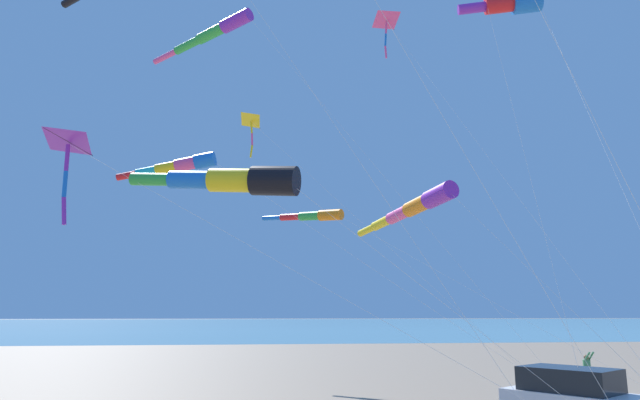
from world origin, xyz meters
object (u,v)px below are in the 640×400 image
object	(u,v)px
kite_windsock_small_distant	(235,180)
kite_windsock_blue_topmost	(412,208)
kite_windsock_magenta_far_left	(214,32)
kite_windsock_white_trailing	(180,165)
kite_windsock_long_streamer_right	(312,216)
kite_delta_long_streamer_left	(70,143)
parked_car	(580,400)
person_adult_flyer	(587,369)
kite_delta_teal_far_right	(387,21)
kite_windsock_checkered_midright	(512,3)
kite_delta_rainbow_low_near	(252,121)

from	to	relation	value
kite_windsock_small_distant	kite_windsock_blue_topmost	bearing A→B (deg)	129.41
kite_windsock_magenta_far_left	kite_windsock_white_trailing	world-z (taller)	kite_windsock_magenta_far_left
kite_windsock_long_streamer_right	kite_delta_long_streamer_left	size ratio (longest dim) A/B	1.09
parked_car	kite_windsock_small_distant	world-z (taller)	kite_windsock_small_distant
parked_car	person_adult_flyer	distance (m)	10.76
person_adult_flyer	kite_windsock_long_streamer_right	distance (m)	15.35
kite_delta_teal_far_right	kite_windsock_blue_topmost	xyz separation A→B (m)	(7.56, -1.20, -11.76)
parked_car	kite_delta_long_streamer_left	world-z (taller)	kite_delta_long_streamer_left
kite_windsock_checkered_midright	kite_windsock_magenta_far_left	size ratio (longest dim) A/B	0.80
kite_delta_teal_far_right	kite_windsock_blue_topmost	size ratio (longest dim) A/B	1.51
kite_windsock_blue_topmost	kite_windsock_white_trailing	size ratio (longest dim) A/B	0.76
kite_windsock_checkered_midright	kite_windsock_long_streamer_right	xyz separation A→B (m)	(-11.04, -6.76, -6.85)
kite_delta_rainbow_low_near	kite_delta_long_streamer_left	distance (m)	16.78
kite_delta_teal_far_right	kite_delta_long_streamer_left	world-z (taller)	kite_delta_teal_far_right
person_adult_flyer	kite_delta_long_streamer_left	xyz separation A→B (m)	(9.03, -20.62, 7.24)
kite_windsock_white_trailing	kite_delta_long_streamer_left	bearing A→B (deg)	-15.13
kite_delta_rainbow_low_near	kite_windsock_small_distant	size ratio (longest dim) A/B	1.14
kite_windsock_long_streamer_right	kite_windsock_blue_topmost	size ratio (longest dim) A/B	1.28
kite_windsock_magenta_far_left	kite_windsock_white_trailing	distance (m)	11.90
parked_car	kite_windsock_magenta_far_left	size ratio (longest dim) A/B	0.23
kite_windsock_long_streamer_right	kite_windsock_blue_topmost	distance (m)	10.96
kite_windsock_checkered_midright	kite_windsock_magenta_far_left	world-z (taller)	kite_windsock_magenta_far_left
kite_windsock_blue_topmost	kite_windsock_white_trailing	xyz separation A→B (m)	(-3.91, -8.95, 2.37)
parked_car	kite_delta_rainbow_low_near	size ratio (longest dim) A/B	0.31
kite_delta_teal_far_right	kite_delta_rainbow_low_near	xyz separation A→B (m)	(-3.55, -7.16, -4.79)
person_adult_flyer	kite_windsock_small_distant	world-z (taller)	kite_windsock_small_distant
kite_windsock_checkered_midright	kite_windsock_long_streamer_right	distance (m)	14.64
person_adult_flyer	kite_windsock_white_trailing	size ratio (longest dim) A/B	0.10
kite_windsock_magenta_far_left	kite_windsock_white_trailing	bearing A→B (deg)	-5.37
kite_delta_rainbow_low_near	kite_windsock_blue_topmost	size ratio (longest dim) A/B	1.14
kite_windsock_long_streamer_right	kite_windsock_small_distant	xyz separation A→B (m)	(15.75, -3.76, -1.82)
kite_delta_long_streamer_left	kite_delta_teal_far_right	bearing A→B (deg)	132.68
person_adult_flyer	kite_windsock_white_trailing	world-z (taller)	kite_windsock_white_trailing
kite_delta_long_streamer_left	kite_windsock_long_streamer_right	bearing A→B (deg)	149.36
kite_windsock_checkered_midright	kite_windsock_long_streamer_right	world-z (taller)	kite_windsock_checkered_midright
kite_delta_teal_far_right	kite_windsock_white_trailing	bearing A→B (deg)	-70.27
kite_windsock_blue_topmost	kite_windsock_white_trailing	world-z (taller)	kite_windsock_white_trailing
kite_delta_rainbow_low_near	kite_delta_long_streamer_left	bearing A→B (deg)	-18.82
parked_car	person_adult_flyer	size ratio (longest dim) A/B	2.73
person_adult_flyer	kite_delta_long_streamer_left	distance (m)	23.65
kite_windsock_magenta_far_left	kite_windsock_blue_topmost	distance (m)	18.18
kite_windsock_white_trailing	parked_car	bearing A→B (deg)	59.08
kite_delta_rainbow_low_near	kite_windsock_magenta_far_left	size ratio (longest dim) A/B	0.73
kite_windsock_checkered_midright	kite_windsock_white_trailing	bearing A→B (deg)	-108.46
person_adult_flyer	kite_windsock_long_streamer_right	world-z (taller)	kite_windsock_long_streamer_right
kite_windsock_magenta_far_left	parked_car	bearing A→B (deg)	39.96
kite_delta_teal_far_right	kite_windsock_small_distant	distance (m)	19.13
kite_windsock_magenta_far_left	kite_windsock_blue_topmost	world-z (taller)	kite_windsock_magenta_far_left
kite_windsock_blue_topmost	kite_windsock_magenta_far_left	bearing A→B (deg)	-142.09
kite_windsock_long_streamer_right	kite_delta_rainbow_low_near	distance (m)	6.51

